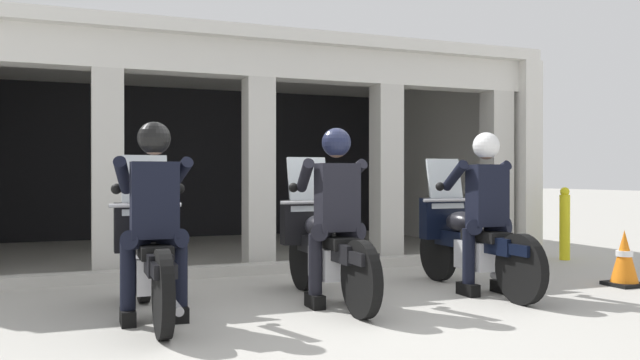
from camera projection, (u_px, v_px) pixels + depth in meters
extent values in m
plane|color=#A8A59E|center=(253.00, 264.00, 8.28)|extent=(80.00, 80.00, 0.00)
cube|color=black|center=(195.00, 163.00, 12.24)|extent=(8.24, 0.24, 2.83)
cube|color=silver|center=(258.00, 61.00, 7.99)|extent=(8.24, 0.36, 0.44)
cube|color=silver|center=(221.00, 66.00, 10.04)|extent=(8.24, 5.10, 0.16)
cube|color=silver|center=(440.00, 162.00, 11.50)|extent=(0.30, 5.10, 2.83)
cube|color=beige|center=(107.00, 173.00, 7.34)|extent=(0.35, 0.36, 2.39)
cube|color=beige|center=(258.00, 173.00, 8.00)|extent=(0.35, 0.36, 2.39)
cube|color=beige|center=(386.00, 173.00, 8.65)|extent=(0.35, 0.36, 2.39)
cube|color=beige|center=(496.00, 174.00, 9.30)|extent=(0.35, 0.36, 2.39)
cube|color=#B7B5AD|center=(270.00, 268.00, 7.54)|extent=(7.84, 0.24, 0.12)
cylinder|color=black|center=(143.00, 267.00, 5.80)|extent=(0.09, 0.64, 0.64)
cylinder|color=black|center=(163.00, 294.00, 4.49)|extent=(0.09, 0.64, 0.64)
cube|color=black|center=(143.00, 245.00, 5.80)|extent=(0.14, 0.44, 0.08)
cube|color=silver|center=(152.00, 274.00, 5.10)|extent=(0.28, 0.44, 0.28)
cube|color=black|center=(152.00, 257.00, 5.14)|extent=(0.18, 1.24, 0.16)
ellipsoid|color=#1E2338|center=(149.00, 232.00, 5.35)|extent=(0.26, 0.48, 0.22)
cube|color=black|center=(154.00, 251.00, 4.97)|extent=(0.24, 0.52, 0.10)
cube|color=black|center=(162.00, 268.00, 4.55)|extent=(0.16, 0.48, 0.10)
cylinder|color=silver|center=(144.00, 242.00, 5.74)|extent=(0.05, 0.24, 0.53)
cube|color=black|center=(144.00, 227.00, 5.68)|extent=(0.52, 0.16, 0.44)
sphere|color=silver|center=(143.00, 224.00, 5.78)|extent=(0.18, 0.18, 0.18)
cube|color=silver|center=(145.00, 185.00, 5.66)|extent=(0.40, 0.14, 0.54)
cylinder|color=silver|center=(146.00, 205.00, 5.59)|extent=(0.62, 0.04, 0.04)
cylinder|color=silver|center=(174.00, 305.00, 4.82)|extent=(0.07, 0.55, 0.07)
cube|color=black|center=(155.00, 200.00, 4.95)|extent=(0.36, 0.22, 0.60)
cube|color=#591414|center=(153.00, 197.00, 5.07)|extent=(0.05, 0.02, 0.32)
sphere|color=tan|center=(154.00, 142.00, 4.97)|extent=(0.21, 0.21, 0.21)
sphere|color=black|center=(154.00, 138.00, 4.97)|extent=(0.26, 0.26, 0.26)
cylinder|color=black|center=(172.00, 239.00, 5.02)|extent=(0.26, 0.29, 0.17)
cylinder|color=black|center=(180.00, 273.00, 5.05)|extent=(0.12, 0.12, 0.53)
cube|color=black|center=(180.00, 313.00, 5.06)|extent=(0.11, 0.26, 0.12)
cylinder|color=black|center=(136.00, 240.00, 4.92)|extent=(0.26, 0.29, 0.17)
cylinder|color=black|center=(128.00, 276.00, 4.90)|extent=(0.12, 0.12, 0.53)
cube|color=black|center=(128.00, 317.00, 4.92)|extent=(0.11, 0.26, 0.12)
cylinder|color=black|center=(178.00, 176.00, 5.25)|extent=(0.19, 0.48, 0.31)
sphere|color=black|center=(180.00, 189.00, 5.46)|extent=(0.09, 0.09, 0.09)
cylinder|color=black|center=(123.00, 176.00, 5.09)|extent=(0.19, 0.48, 0.31)
sphere|color=black|center=(116.00, 189.00, 5.27)|extent=(0.09, 0.09, 0.09)
cylinder|color=black|center=(303.00, 258.00, 6.44)|extent=(0.09, 0.64, 0.64)
cylinder|color=black|center=(361.00, 279.00, 5.13)|extent=(0.09, 0.64, 0.64)
cube|color=black|center=(303.00, 238.00, 6.44)|extent=(0.14, 0.44, 0.08)
cube|color=silver|center=(331.00, 263.00, 5.74)|extent=(0.28, 0.44, 0.28)
cube|color=black|center=(329.00, 248.00, 5.78)|extent=(0.18, 1.24, 0.16)
ellipsoid|color=black|center=(320.00, 226.00, 5.99)|extent=(0.26, 0.48, 0.22)
cube|color=black|center=(336.00, 242.00, 5.61)|extent=(0.24, 0.52, 0.10)
cube|color=black|center=(358.00, 257.00, 5.19)|extent=(0.16, 0.48, 0.10)
cylinder|color=silver|center=(305.00, 235.00, 6.38)|extent=(0.05, 0.24, 0.53)
cube|color=black|center=(307.00, 222.00, 6.32)|extent=(0.52, 0.16, 0.44)
sphere|color=silver|center=(304.00, 219.00, 6.42)|extent=(0.18, 0.18, 0.18)
cube|color=silver|center=(308.00, 184.00, 6.30)|extent=(0.40, 0.14, 0.54)
cylinder|color=silver|center=(311.00, 202.00, 6.23)|extent=(0.62, 0.04, 0.04)
cylinder|color=silver|center=(359.00, 290.00, 5.45)|extent=(0.07, 0.55, 0.07)
cube|color=black|center=(337.00, 197.00, 5.59)|extent=(0.36, 0.22, 0.60)
cube|color=#591414|center=(332.00, 195.00, 5.71)|extent=(0.05, 0.02, 0.32)
sphere|color=#936B51|center=(336.00, 146.00, 5.61)|extent=(0.21, 0.21, 0.21)
sphere|color=#191E38|center=(336.00, 143.00, 5.61)|extent=(0.26, 0.26, 0.26)
cylinder|color=black|center=(351.00, 232.00, 5.66)|extent=(0.26, 0.29, 0.17)
cylinder|color=black|center=(357.00, 262.00, 5.69)|extent=(0.12, 0.12, 0.53)
cube|color=black|center=(356.00, 298.00, 5.70)|extent=(0.11, 0.26, 0.12)
cylinder|color=black|center=(322.00, 233.00, 5.56)|extent=(0.26, 0.29, 0.17)
cylinder|color=black|center=(315.00, 264.00, 5.54)|extent=(0.12, 0.12, 0.53)
cube|color=black|center=(315.00, 301.00, 5.55)|extent=(0.11, 0.26, 0.12)
cylinder|color=black|center=(349.00, 176.00, 5.89)|extent=(0.19, 0.48, 0.31)
sphere|color=black|center=(344.00, 187.00, 6.10)|extent=(0.09, 0.09, 0.09)
cylinder|color=black|center=(305.00, 176.00, 5.73)|extent=(0.19, 0.48, 0.31)
sphere|color=black|center=(293.00, 188.00, 5.91)|extent=(0.09, 0.09, 0.09)
cylinder|color=black|center=(438.00, 252.00, 7.00)|extent=(0.09, 0.64, 0.64)
cylinder|color=black|center=(521.00, 269.00, 5.70)|extent=(0.09, 0.64, 0.64)
cube|color=black|center=(438.00, 233.00, 7.00)|extent=(0.14, 0.44, 0.08)
cube|color=silver|center=(478.00, 255.00, 6.30)|extent=(0.28, 0.44, 0.28)
cube|color=black|center=(475.00, 242.00, 6.35)|extent=(0.18, 1.24, 0.16)
ellipsoid|color=black|center=(463.00, 222.00, 6.55)|extent=(0.26, 0.48, 0.22)
cube|color=black|center=(486.00, 236.00, 6.18)|extent=(0.24, 0.52, 0.10)
cube|color=black|center=(517.00, 249.00, 5.75)|extent=(0.16, 0.48, 0.10)
cylinder|color=silver|center=(441.00, 230.00, 6.94)|extent=(0.05, 0.24, 0.53)
cube|color=black|center=(444.00, 218.00, 6.89)|extent=(0.52, 0.16, 0.44)
sphere|color=silver|center=(439.00, 216.00, 6.98)|extent=(0.18, 0.18, 0.18)
cube|color=silver|center=(445.00, 184.00, 6.87)|extent=(0.40, 0.14, 0.54)
cylinder|color=silver|center=(449.00, 200.00, 6.79)|extent=(0.62, 0.04, 0.04)
cylinder|color=silver|center=(510.00, 279.00, 6.02)|extent=(0.07, 0.55, 0.07)
cube|color=black|center=(487.00, 195.00, 6.16)|extent=(0.36, 0.22, 0.60)
cube|color=#591414|center=(480.00, 193.00, 6.27)|extent=(0.05, 0.02, 0.32)
sphere|color=#936B51|center=(486.00, 149.00, 6.17)|extent=(0.21, 0.21, 0.21)
sphere|color=silver|center=(486.00, 146.00, 6.17)|extent=(0.26, 0.26, 0.26)
cylinder|color=black|center=(498.00, 227.00, 6.23)|extent=(0.26, 0.29, 0.17)
cylinder|color=black|center=(503.00, 254.00, 6.25)|extent=(0.12, 0.12, 0.53)
cube|color=black|center=(502.00, 287.00, 6.26)|extent=(0.11, 0.26, 0.12)
cylinder|color=black|center=(474.00, 227.00, 6.13)|extent=(0.26, 0.29, 0.17)
cylinder|color=black|center=(469.00, 256.00, 6.11)|extent=(0.12, 0.12, 0.53)
cube|color=black|center=(468.00, 289.00, 6.12)|extent=(0.11, 0.26, 0.12)
cylinder|color=black|center=(492.00, 176.00, 6.45)|extent=(0.19, 0.48, 0.31)
sphere|color=black|center=(483.00, 186.00, 6.66)|extent=(0.09, 0.09, 0.09)
cylinder|color=black|center=(455.00, 176.00, 6.29)|extent=(0.19, 0.48, 0.31)
sphere|color=black|center=(440.00, 187.00, 6.47)|extent=(0.09, 0.09, 0.09)
cube|color=black|center=(624.00, 284.00, 6.66)|extent=(0.34, 0.34, 0.04)
cone|color=orange|center=(624.00, 256.00, 6.66)|extent=(0.28, 0.28, 0.55)
cylinder|color=white|center=(624.00, 253.00, 6.66)|extent=(0.17, 0.17, 0.06)
cylinder|color=yellow|center=(565.00, 227.00, 8.74)|extent=(0.14, 0.14, 0.90)
sphere|color=yellow|center=(565.00, 192.00, 8.74)|extent=(0.13, 0.13, 0.13)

